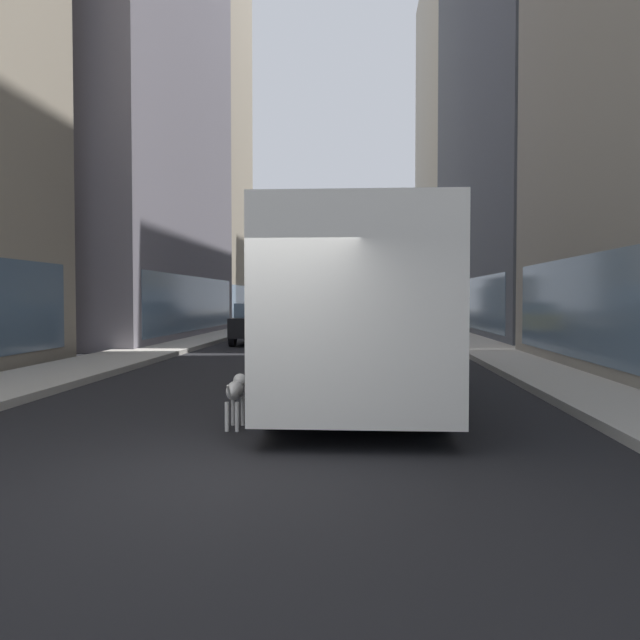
% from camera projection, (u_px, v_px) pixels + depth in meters
% --- Properties ---
extents(ground_plane, '(120.00, 120.00, 0.00)m').
position_uv_depth(ground_plane, '(342.00, 327.00, 41.40)').
color(ground_plane, black).
extents(sidewalk_left, '(2.40, 110.00, 0.15)m').
position_uv_depth(sidewalk_left, '(255.00, 325.00, 41.77)').
color(sidewalk_left, '#ADA89E').
rests_on(sidewalk_left, ground).
extents(sidewalk_right, '(2.40, 110.00, 0.15)m').
position_uv_depth(sidewalk_right, '(430.00, 326.00, 41.03)').
color(sidewalk_right, '#ADA89E').
rests_on(sidewalk_right, ground).
extents(building_left_mid, '(11.45, 15.92, 29.41)m').
position_uv_depth(building_left_mid, '(69.00, 13.00, 28.70)').
color(building_left_mid, slate).
rests_on(building_left_mid, ground).
extents(building_left_far, '(8.30, 14.51, 31.58)m').
position_uv_depth(building_left_far, '(178.00, 104.00, 45.72)').
color(building_left_far, '#A0937F').
rests_on(building_left_far, ground).
extents(building_right_mid, '(10.62, 22.73, 26.53)m').
position_uv_depth(building_right_mid, '(567.00, 78.00, 33.07)').
color(building_right_mid, '#4C515B').
rests_on(building_right_mid, ground).
extents(building_right_far, '(9.90, 21.16, 31.86)m').
position_uv_depth(building_right_far, '(481.00, 141.00, 56.92)').
color(building_right_far, '#B2A893').
rests_on(building_right_far, ground).
extents(transit_bus, '(2.78, 11.53, 3.05)m').
position_uv_depth(transit_bus, '(358.00, 300.00, 12.96)').
color(transit_bus, silver).
rests_on(transit_bus, ground).
extents(car_blue_hatchback, '(1.95, 4.32, 1.62)m').
position_uv_depth(car_blue_hatchback, '(360.00, 312.00, 47.06)').
color(car_blue_hatchback, '#4C6BB7').
rests_on(car_blue_hatchback, ground).
extents(car_yellow_taxi, '(1.76, 4.73, 1.62)m').
position_uv_depth(car_yellow_taxi, '(391.00, 318.00, 32.49)').
color(car_yellow_taxi, yellow).
rests_on(car_yellow_taxi, ground).
extents(car_black_suv, '(1.77, 3.98, 1.62)m').
position_uv_depth(car_black_suv, '(259.00, 323.00, 25.43)').
color(car_black_suv, black).
rests_on(car_black_suv, ground).
extents(car_silver_sedan, '(1.87, 3.99, 1.62)m').
position_uv_depth(car_silver_sedan, '(281.00, 318.00, 32.11)').
color(car_silver_sedan, '#B7BABF').
rests_on(car_silver_sedan, ground).
extents(box_truck, '(2.30, 7.50, 3.05)m').
position_uv_depth(box_truck, '(386.00, 301.00, 39.23)').
color(box_truck, silver).
rests_on(box_truck, ground).
extents(dalmatian_dog, '(0.22, 0.96, 0.72)m').
position_uv_depth(dalmatian_dog, '(236.00, 391.00, 8.92)').
color(dalmatian_dog, white).
rests_on(dalmatian_dog, ground).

